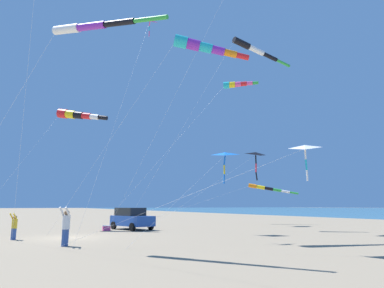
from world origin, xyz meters
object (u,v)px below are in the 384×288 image
Objects in this scene: kite_windsock_orange_high_right at (236,85)px; kite_delta_long_streamer_left at (225,155)px; parked_car at (132,218)px; kite_delta_rainbow_low_near at (304,148)px; person_adult_flyer at (66,225)px; kite_windsock_small_distant at (266,188)px; cooler_box at (106,228)px; person_child_green_jacket at (14,225)px; kite_delta_white_trailing at (150,22)px; kite_windsock_black_fish_shape at (202,47)px; kite_windsock_purple_drifting at (76,115)px; kite_windsock_green_low_center at (255,50)px; kite_windsock_teal_far_right at (89,27)px; kite_delta_long_streamer_right at (256,154)px.

kite_windsock_orange_high_right is 9.92m from kite_delta_long_streamer_left.
parked_car is 18.14m from kite_delta_rainbow_low_near.
kite_delta_long_streamer_left reaches higher than person_adult_flyer.
kite_windsock_small_distant is at bearing -173.31° from parked_car.
cooler_box is 8.46m from person_child_green_jacket.
kite_delta_rainbow_low_near is (-4.04, 10.64, -11.02)m from kite_delta_white_trailing.
kite_windsock_black_fish_shape is (-3.91, 9.55, 12.73)m from cooler_box.
kite_delta_white_trailing is at bearing -45.75° from kite_windsock_black_fish_shape.
kite_windsock_black_fish_shape is at bearing 36.51° from kite_delta_long_streamer_left.
kite_delta_rainbow_low_near is at bearing 99.47° from parked_car.
cooler_box is 0.06× the size of kite_delta_rainbow_low_near.
kite_delta_long_streamer_left is (-5.03, 7.35, 4.91)m from parked_car.
kite_delta_rainbow_low_near is 1.04× the size of kite_delta_long_streamer_left.
person_adult_flyer reaches higher than cooler_box.
person_adult_flyer is 0.20× the size of kite_delta_long_streamer_left.
kite_windsock_purple_drifting reaches higher than person_child_green_jacket.
kite_windsock_small_distant reaches higher than cooler_box.
kite_windsock_green_low_center is 1.26× the size of kite_windsock_black_fish_shape.
cooler_box is 16.51m from kite_windsock_teal_far_right.
kite_windsock_small_distant is 22.16m from kite_windsock_purple_drifting.
kite_windsock_black_fish_shape is 1.33× the size of kite_delta_rainbow_low_near.
kite_windsock_orange_high_right is 1.02× the size of kite_windsock_black_fish_shape.
parked_car is at bearing -148.85° from person_child_green_jacket.
kite_delta_long_streamer_right is at bearing -179.12° from parked_car.
parked_car is 0.45× the size of kite_delta_rainbow_low_near.
cooler_box is 0.05× the size of kite_windsock_black_fish_shape.
kite_windsock_green_low_center is 18.52m from kite_delta_rainbow_low_near.
cooler_box is 0.05× the size of kite_delta_long_streamer_right.
kite_windsock_black_fish_shape is 8.18m from kite_delta_long_streamer_left.
person_adult_flyer is 1.24× the size of person_child_green_jacket.
cooler_box is 0.04× the size of kite_delta_white_trailing.
kite_delta_white_trailing is 1.55× the size of kite_delta_rainbow_low_near.
kite_windsock_black_fish_shape is at bearing 134.25° from kite_delta_white_trailing.
kite_windsock_black_fish_shape reaches higher than kite_windsock_teal_far_right.
kite_delta_white_trailing is at bearing 99.15° from cooler_box.
parked_car is 2.35× the size of person_adult_flyer.
person_adult_flyer is at bearing 27.93° from kite_windsock_small_distant.
kite_windsock_black_fish_shape is at bearing 42.31° from kite_windsock_orange_high_right.
kite_windsock_purple_drifting is 1.12× the size of kite_delta_long_streamer_left.
parked_car is at bearing -80.53° from kite_delta_rainbow_low_near.
kite_windsock_green_low_center is 10.06m from kite_windsock_black_fish_shape.
kite_delta_long_streamer_left reaches higher than parked_car.
person_adult_flyer is 23.65m from kite_delta_long_streamer_right.
kite_delta_rainbow_low_near is at bearing 60.37° from kite_windsock_green_low_center.
kite_windsock_green_low_center reaches higher than kite_windsock_small_distant.
kite_windsock_black_fish_shape is (-8.17, -0.39, 11.87)m from person_adult_flyer.
kite_windsock_teal_far_right is 17.74m from kite_windsock_orange_high_right.
kite_delta_rainbow_low_near is 10.45m from kite_delta_long_streamer_left.
person_adult_flyer is at bearing 16.90° from kite_windsock_green_low_center.
kite_windsock_green_low_center is 1.08× the size of kite_delta_white_trailing.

